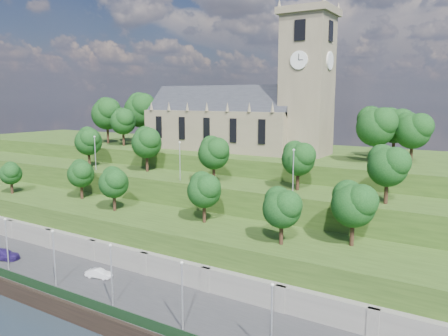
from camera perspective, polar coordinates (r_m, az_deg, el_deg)
The scene contains 16 objects.
ground at distance 59.04m, azimuth -21.73°, elevation -17.16°, with size 320.00×320.00×0.00m, color black.
promenade at distance 61.98m, azimuth -17.21°, elevation -14.60°, with size 160.00×12.00×2.00m, color #2D2D30.
quay_wall at distance 58.55m, azimuth -21.84°, elevation -16.21°, with size 160.00×0.50×2.20m, color black.
fence at distance 58.29m, azimuth -21.40°, elevation -14.68°, with size 160.00×0.10×1.20m, color black.
retaining_wall at distance 65.15m, azimuth -13.25°, elevation -11.81°, with size 160.00×2.10×5.00m.
embankment_lower at distance 68.77m, azimuth -9.72°, elevation -9.24°, with size 160.00×12.00×8.00m, color #2A4517.
embankment_upper at distance 76.43m, azimuth -4.30°, elevation -5.69°, with size 160.00×10.00×12.00m, color #2A4517.
hilltop at distance 93.47m, azimuth 3.25°, elevation -2.00°, with size 160.00×32.00×15.00m, color #2A4517.
church at distance 87.87m, azimuth 2.54°, elevation 7.17°, with size 38.60×12.35×27.60m.
trees_lower at distance 63.19m, azimuth -5.88°, elevation -2.49°, with size 66.75×8.97×7.84m.
trees_upper at distance 72.17m, azimuth -2.93°, elevation 2.59°, with size 62.21×8.36×8.36m.
trees_hilltop at distance 91.29m, azimuth -2.47°, elevation 6.85°, with size 73.00×15.79×11.90m.
lamp_posts_promenade at distance 59.52m, azimuth -21.32°, elevation -10.37°, with size 60.36×0.36×7.36m.
lamp_posts_upper at distance 72.15m, azimuth -5.79°, elevation 1.37°, with size 40.36×0.36×6.51m.
car_middle at distance 61.60m, azimuth -16.03°, elevation -13.09°, with size 1.24×3.56×1.17m, color silver.
car_right at distance 73.23m, azimuth -26.94°, elevation -10.01°, with size 2.09×5.14×1.49m, color navy.
Camera 1 is at (43.44, -30.78, 25.51)m, focal length 35.00 mm.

